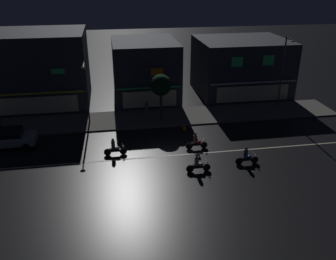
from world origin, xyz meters
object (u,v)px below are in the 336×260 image
Objects in this scene: streetlamp_mid at (86,87)px; motorcycle_trailing_far at (196,142)px; parked_car_near_kerb at (9,138)px; motorcycle_following at (115,148)px; motorcycle_lead at (198,164)px; traffic_cone at (184,127)px; streetlamp_east at (283,69)px; motorcycle_opposite_lane at (247,157)px; pedestrian_on_sidewalk at (147,110)px.

streetlamp_mid reaches higher than motorcycle_trailing_far.
parked_car_near_kerb reaches higher than motorcycle_following.
motorcycle_lead is 7.91m from traffic_cone.
streetlamp_east is 27.44m from parked_car_near_kerb.
traffic_cone is at bearing 31.46° from motorcycle_following.
parked_car_near_kerb is at bearing -17.96° from motorcycle_opposite_lane.
streetlamp_mid is at bearing 108.01° from motorcycle_following.
streetlamp_mid is 6.42m from pedestrian_on_sidewalk.
parked_car_near_kerb is at bearing -63.74° from pedestrian_on_sidewalk.
streetlamp_mid reaches higher than parked_car_near_kerb.
streetlamp_mid is 8.35m from parked_car_near_kerb.
streetlamp_mid is at bearing 161.55° from traffic_cone.
motorcycle_opposite_lane is 3.45× the size of traffic_cone.
pedestrian_on_sidewalk reaches higher than motorcycle_opposite_lane.
parked_car_near_kerb is 16.15m from motorcycle_trailing_far.
parked_car_near_kerb is 15.76m from traffic_cone.
traffic_cone is (-3.46, 7.36, -0.36)m from motorcycle_opposite_lane.
parked_car_near_kerb is 2.26× the size of motorcycle_lead.
streetlamp_east is 4.10× the size of motorcycle_following.
streetlamp_mid is 10.99× the size of traffic_cone.
pedestrian_on_sidewalk is 11.37m from motorcycle_lead.
parked_car_near_kerb is 2.26× the size of motorcycle_following.
pedestrian_on_sidewalk is at bearing -160.94° from parked_car_near_kerb.
motorcycle_lead is (15.09, -6.75, -0.24)m from parked_car_near_kerb.
streetlamp_east is 13.68m from motorcycle_opposite_lane.
motorcycle_opposite_lane is at bearing 161.97° from parked_car_near_kerb.
streetlamp_mid reaches higher than pedestrian_on_sidewalk.
motorcycle_opposite_lane reaches higher than traffic_cone.
motorcycle_trailing_far is (0.77, 3.74, 0.00)m from motorcycle_lead.
motorcycle_lead is (8.45, -10.90, -3.14)m from streetlamp_mid.
pedestrian_on_sidewalk is 12.51m from motorcycle_opposite_lane.
parked_car_near_kerb reaches higher than motorcycle_opposite_lane.
motorcycle_lead and motorcycle_trailing_far have the same top height.
parked_car_near_kerb is 2.26× the size of motorcycle_trailing_far.
traffic_cone is (0.61, 7.87, -0.36)m from motorcycle_lead.
parked_car_near_kerb is at bearing -148.02° from streetlamp_mid.
motorcycle_following is at bearing 161.50° from parked_car_near_kerb.
streetlamp_east is at bearing 97.39° from pedestrian_on_sidewalk.
pedestrian_on_sidewalk is 3.47× the size of traffic_cone.
streetlamp_east is 13.81m from motorcycle_trailing_far.
traffic_cone is at bearing -64.74° from motorcycle_opposite_lane.
pedestrian_on_sidewalk is at bearing -72.79° from motorcycle_lead.
streetlamp_mid is 14.14m from motorcycle_lead.
streetlamp_east is at bearing 34.67° from motorcycle_trailing_far.
streetlamp_east reaches higher than motorcycle_lead.
parked_car_near_kerb is 7.82× the size of traffic_cone.
motorcycle_following is (-6.15, 3.76, 0.00)m from motorcycle_lead.
traffic_cone is at bearing 52.96° from pedestrian_on_sidewalk.
motorcycle_opposite_lane is 8.15m from traffic_cone.
streetlamp_east reaches higher than traffic_cone.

